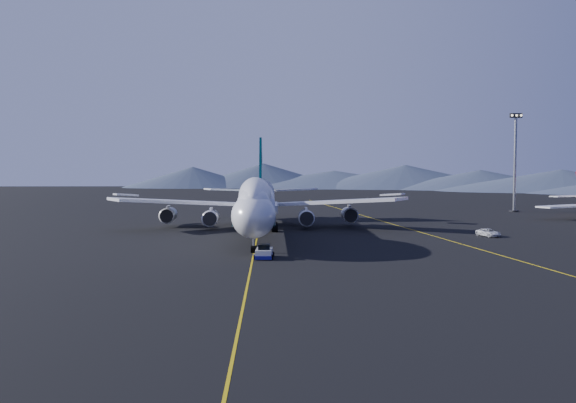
{
  "coord_description": "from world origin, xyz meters",
  "views": [
    {
      "loc": [
        2.7,
        -120.75,
        13.26
      ],
      "look_at": [
        5.73,
        0.43,
        6.0
      ],
      "focal_mm": 40.0,
      "sensor_mm": 36.0,
      "label": 1
    }
  ],
  "objects_px": {
    "service_van": "(488,233)",
    "floodlight_mast": "(515,162)",
    "boeing_747": "(258,203)",
    "pushback_tug": "(264,254)"
  },
  "relations": [
    {
      "from": "boeing_747",
      "to": "service_van",
      "type": "relative_size",
      "value": 14.63
    },
    {
      "from": "boeing_747",
      "to": "pushback_tug",
      "type": "height_order",
      "value": "boeing_747"
    },
    {
      "from": "service_van",
      "to": "floodlight_mast",
      "type": "height_order",
      "value": "floodlight_mast"
    },
    {
      "from": "pushback_tug",
      "to": "service_van",
      "type": "xyz_separation_m",
      "value": [
        40.33,
        25.62,
        0.05
      ]
    },
    {
      "from": "pushback_tug",
      "to": "floodlight_mast",
      "type": "xyz_separation_m",
      "value": [
        67.24,
        83.99,
        12.93
      ]
    },
    {
      "from": "boeing_747",
      "to": "pushback_tug",
      "type": "xyz_separation_m",
      "value": [
        1.58,
        -31.85,
        -5.18
      ]
    },
    {
      "from": "service_van",
      "to": "floodlight_mast",
      "type": "xyz_separation_m",
      "value": [
        26.91,
        58.37,
        12.88
      ]
    },
    {
      "from": "floodlight_mast",
      "to": "boeing_747",
      "type": "bearing_deg",
      "value": -142.85
    },
    {
      "from": "boeing_747",
      "to": "pushback_tug",
      "type": "distance_m",
      "value": 32.3
    },
    {
      "from": "service_van",
      "to": "floodlight_mast",
      "type": "relative_size",
      "value": 0.18
    }
  ]
}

